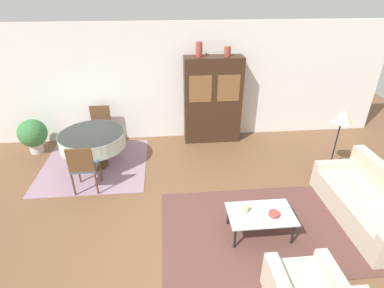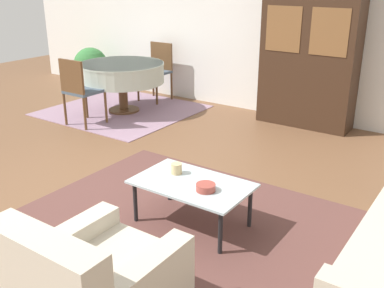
{
  "view_description": "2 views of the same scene",
  "coord_description": "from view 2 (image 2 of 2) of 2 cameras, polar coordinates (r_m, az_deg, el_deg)",
  "views": [
    {
      "loc": [
        -0.22,
        -3.12,
        3.44
      ],
      "look_at": [
        0.2,
        1.4,
        0.95
      ],
      "focal_mm": 28.0,
      "sensor_mm": 36.0,
      "label": 1
    },
    {
      "loc": [
        3.05,
        -2.64,
        2.05
      ],
      "look_at": [
        1.11,
        0.16,
        0.75
      ],
      "focal_mm": 42.0,
      "sensor_mm": 36.0,
      "label": 2
    }
  ],
  "objects": [
    {
      "name": "dining_rug",
      "position": [
        7.27,
        -8.84,
        4.26
      ],
      "size": [
        2.15,
        2.07,
        0.01
      ],
      "color": "gray",
      "rests_on": "ground_plane"
    },
    {
      "name": "coffee_table",
      "position": [
        3.81,
        0.0,
        -5.42
      ],
      "size": [
        0.98,
        0.6,
        0.39
      ],
      "color": "black",
      "rests_on": "area_rug"
    },
    {
      "name": "dining_chair_near",
      "position": [
        6.5,
        -14.13,
        6.95
      ],
      "size": [
        0.44,
        0.44,
        0.95
      ],
      "color": "brown",
      "rests_on": "dining_rug"
    },
    {
      "name": "dining_chair_far",
      "position": [
        7.73,
        -4.41,
        9.66
      ],
      "size": [
        0.44,
        0.44,
        0.95
      ],
      "rotation": [
        0.0,
        0.0,
        3.14
      ],
      "color": "brown",
      "rests_on": "dining_rug"
    },
    {
      "name": "wall_back",
      "position": [
        7.01,
        8.95,
        14.89
      ],
      "size": [
        10.0,
        0.06,
        2.7
      ],
      "color": "white",
      "rests_on": "ground_plane"
    },
    {
      "name": "bowl",
      "position": [
        3.64,
        1.76,
        -5.52
      ],
      "size": [
        0.16,
        0.16,
        0.06
      ],
      "color": "#9E4238",
      "rests_on": "coffee_table"
    },
    {
      "name": "dining_table",
      "position": [
        7.07,
        -8.89,
        8.92
      ],
      "size": [
        1.3,
        1.3,
        0.76
      ],
      "color": "brown",
      "rests_on": "dining_rug"
    },
    {
      "name": "display_cabinet",
      "position": [
        6.48,
        14.68,
        10.88
      ],
      "size": [
        1.31,
        0.44,
        2.0
      ],
      "color": "#382316",
      "rests_on": "ground_plane"
    },
    {
      "name": "armchair",
      "position": [
        2.89,
        -12.59,
        -17.26
      ],
      "size": [
        0.8,
        0.91,
        0.79
      ],
      "color": "beige",
      "rests_on": "ground_plane"
    },
    {
      "name": "area_rug",
      "position": [
        4.03,
        0.82,
        -9.6
      ],
      "size": [
        2.98,
        2.01,
        0.01
      ],
      "color": "brown",
      "rests_on": "ground_plane"
    },
    {
      "name": "ground_plane",
      "position": [
        4.53,
        -12.96,
        -6.64
      ],
      "size": [
        14.0,
        14.0,
        0.0
      ],
      "primitive_type": "plane",
      "color": "brown"
    },
    {
      "name": "potted_plant",
      "position": [
        8.63,
        -12.72,
        9.66
      ],
      "size": [
        0.62,
        0.62,
        0.78
      ],
      "color": "beige",
      "rests_on": "ground_plane"
    },
    {
      "name": "cup",
      "position": [
        3.94,
        -1.99,
        -3.13
      ],
      "size": [
        0.1,
        0.1,
        0.1
      ],
      "color": "tan",
      "rests_on": "coffee_table"
    }
  ]
}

